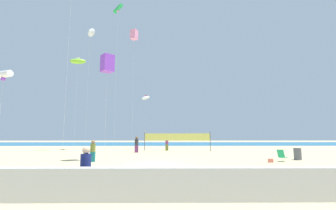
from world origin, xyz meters
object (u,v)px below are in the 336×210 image
(toddler_figure, at_px, (98,179))
(folding_beach_chair, at_px, (282,155))
(kite_green_tube, at_px, (118,9))
(kite_violet_box, at_px, (107,64))
(beachgoer_olive_shirt, at_px, (93,150))
(volleyball_net, at_px, (177,138))
(kite_white_delta, at_px, (90,32))
(trash_barrel, at_px, (298,154))
(beach_handbag, at_px, (271,161))
(kite_lime_inflatable, at_px, (78,61))
(kite_pink_box, at_px, (134,35))
(beachgoer_charcoal_shirt, at_px, (137,144))
(kite_white_tube, at_px, (4,75))
(mother_figure, at_px, (85,168))
(beachgoer_plum_shirt, at_px, (167,143))
(kite_white_inflatable, at_px, (146,98))

(toddler_figure, xyz_separation_m, folding_beach_chair, (11.39, 9.31, -0.00))
(kite_green_tube, bearing_deg, kite_violet_box, -80.87)
(beachgoer_olive_shirt, relative_size, volleyball_net, 0.20)
(kite_violet_box, relative_size, kite_white_delta, 0.48)
(trash_barrel, relative_size, beach_handbag, 2.74)
(beachgoer_olive_shirt, relative_size, kite_lime_inflatable, 0.13)
(kite_green_tube, bearing_deg, kite_pink_box, -50.23)
(volleyball_net, bearing_deg, kite_white_delta, 163.55)
(folding_beach_chair, xyz_separation_m, kite_white_delta, (-20.31, 15.28, 16.93))
(trash_barrel, bearing_deg, beachgoer_charcoal_shirt, 150.90)
(volleyball_net, height_order, kite_white_tube, kite_white_tube)
(mother_figure, bearing_deg, kite_violet_box, 100.12)
(folding_beach_chair, height_order, volleyball_net, volleyball_net)
(kite_violet_box, relative_size, kite_lime_inflatable, 0.69)
(beachgoer_olive_shirt, bearing_deg, volleyball_net, 108.11)
(beachgoer_charcoal_shirt, bearing_deg, trash_barrel, 64.34)
(trash_barrel, height_order, kite_white_delta, kite_white_delta)
(toddler_figure, xyz_separation_m, beach_handbag, (10.23, 8.70, -0.33))
(folding_beach_chair, xyz_separation_m, volleyball_net, (-7.52, 11.50, 1.17))
(trash_barrel, height_order, kite_violet_box, kite_violet_box)
(beachgoer_plum_shirt, distance_m, volleyball_net, 1.58)
(beachgoer_olive_shirt, height_order, beach_handbag, beachgoer_olive_shirt)
(folding_beach_chair, relative_size, kite_violet_box, 0.10)
(mother_figure, bearing_deg, kite_white_tube, 134.85)
(beach_handbag, relative_size, kite_white_inflatable, 0.05)
(beachgoer_plum_shirt, xyz_separation_m, kite_lime_inflatable, (-12.27, 0.75, 11.12))
(beachgoer_plum_shirt, relative_size, kite_pink_box, 0.11)
(toddler_figure, height_order, kite_violet_box, kite_violet_box)
(kite_lime_inflatable, bearing_deg, volleyball_net, -6.15)
(kite_white_delta, bearing_deg, beachgoer_charcoal_shirt, -38.25)
(beachgoer_charcoal_shirt, bearing_deg, kite_lime_inflatable, -111.25)
(beachgoer_plum_shirt, xyz_separation_m, folding_beach_chair, (8.74, -12.21, -0.46))
(beachgoer_plum_shirt, relative_size, kite_white_delta, 0.10)
(kite_lime_inflatable, bearing_deg, toddler_figure, -66.62)
(beachgoer_charcoal_shirt, xyz_separation_m, kite_violet_box, (-1.59, -8.00, 6.99))
(volleyball_net, relative_size, kite_green_tube, 0.40)
(beach_handbag, height_order, kite_violet_box, kite_violet_box)
(beachgoer_olive_shirt, xyz_separation_m, beach_handbag, (13.31, -0.57, -0.74))
(kite_lime_inflatable, relative_size, kite_white_tube, 1.74)
(kite_green_tube, bearing_deg, kite_white_inflatable, 19.48)
(toddler_figure, xyz_separation_m, kite_green_tube, (-4.52, 23.14, 19.81))
(volleyball_net, distance_m, kite_white_tube, 19.04)
(mother_figure, relative_size, volleyball_net, 0.20)
(beachgoer_olive_shirt, bearing_deg, kite_lime_inflatable, 165.93)
(beach_handbag, bearing_deg, volleyball_net, 117.72)
(beachgoer_plum_shirt, relative_size, kite_green_tube, 0.08)
(beachgoer_olive_shirt, bearing_deg, beachgoer_plum_shirt, 114.11)
(beach_handbag, bearing_deg, kite_pink_box, 137.30)
(toddler_figure, bearing_deg, kite_green_tube, 115.01)
(folding_beach_chair, height_order, kite_lime_inflatable, kite_lime_inflatable)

